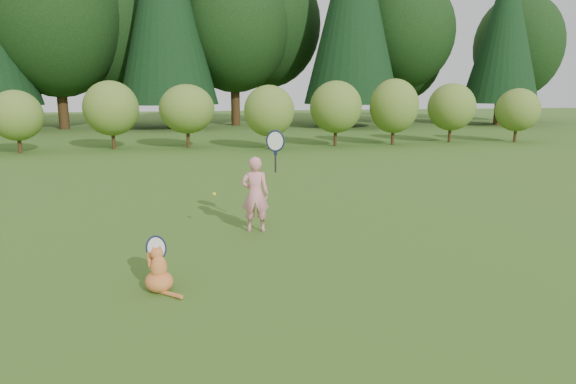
{
  "coord_description": "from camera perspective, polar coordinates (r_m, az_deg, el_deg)",
  "views": [
    {
      "loc": [
        -1.42,
        -6.78,
        2.35
      ],
      "look_at": [
        0.2,
        0.8,
        0.7
      ],
      "focal_mm": 30.0,
      "sensor_mm": 36.0,
      "label": 1
    }
  ],
  "objects": [
    {
      "name": "ground",
      "position": [
        7.32,
        -0.23,
        -6.72
      ],
      "size": [
        100.0,
        100.0,
        0.0
      ],
      "primitive_type": "plane",
      "color": "#285417",
      "rests_on": "ground"
    },
    {
      "name": "shrub_row",
      "position": [
        19.86,
        -8.04,
        9.14
      ],
      "size": [
        28.0,
        3.0,
        2.8
      ],
      "primitive_type": null,
      "color": "#5D7023",
      "rests_on": "ground"
    },
    {
      "name": "child",
      "position": [
        8.05,
        -3.83,
        -0.07
      ],
      "size": [
        0.73,
        0.41,
        1.91
      ],
      "rotation": [
        0.0,
        0.0,
        2.94
      ],
      "color": "pink",
      "rests_on": "ground"
    },
    {
      "name": "cat",
      "position": [
        5.98,
        -15.12,
        -8.63
      ],
      "size": [
        0.53,
        0.82,
        0.75
      ],
      "rotation": [
        0.0,
        0.0,
        0.36
      ],
      "color": "#D25E28",
      "rests_on": "ground"
    },
    {
      "name": "tennis_ball",
      "position": [
        8.19,
        -8.75,
        -0.25
      ],
      "size": [
        0.07,
        0.07,
        0.07
      ],
      "color": "#A4C517",
      "rests_on": "ground"
    }
  ]
}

